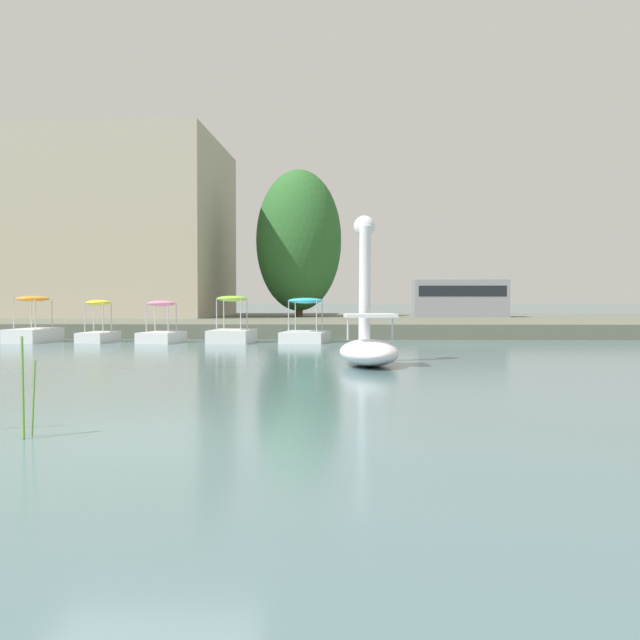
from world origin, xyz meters
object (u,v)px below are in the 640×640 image
pedal_boat_lime (232,330)px  pedal_boat_orange (33,329)px  swan_boat (368,337)px  pedal_boat_cyan (306,329)px  pedal_boat_yellow (98,330)px  tree_willow_overhanging (299,240)px  parked_van (460,297)px  pedal_boat_pink (162,331)px

pedal_boat_lime → pedal_boat_orange: pedal_boat_lime is taller
swan_boat → pedal_boat_cyan: 9.45m
pedal_boat_lime → pedal_boat_yellow: pedal_boat_lime is taller
pedal_boat_orange → swan_boat: bearing=-38.0°
pedal_boat_cyan → tree_willow_overhanging: 15.81m
parked_van → pedal_boat_pink: bearing=-130.8°
tree_willow_overhanging → pedal_boat_yellow: bearing=-112.3°
swan_boat → pedal_boat_orange: size_ratio=1.49×
pedal_boat_pink → parked_van: 19.48m
swan_boat → tree_willow_overhanging: bearing=97.0°
swan_boat → parked_van: bearing=76.3°
pedal_boat_yellow → swan_boat: bearing=-44.5°
swan_boat → pedal_boat_orange: bearing=142.0°
pedal_boat_pink → parked_van: parked_van is taller
swan_boat → parked_van: 24.30m
pedal_boat_cyan → pedal_boat_lime: bearing=-172.4°
pedal_boat_lime → pedal_boat_yellow: bearing=177.5°
pedal_boat_pink → pedal_boat_yellow: pedal_boat_yellow is taller
tree_willow_overhanging → pedal_boat_pink: bearing=-104.3°
pedal_boat_lime → pedal_boat_pink: (-2.49, -0.04, -0.05)m
pedal_boat_cyan → parked_van: parked_van is taller
pedal_boat_pink → pedal_boat_lime: bearing=0.9°
swan_boat → pedal_boat_orange: swan_boat is taller
pedal_boat_yellow → pedal_boat_lime: bearing=-2.5°
pedal_boat_cyan → tree_willow_overhanging: tree_willow_overhanging is taller
pedal_boat_pink → pedal_boat_cyan: bearing=4.3°
swan_boat → pedal_boat_orange: (-11.58, 9.04, -0.16)m
pedal_boat_lime → pedal_boat_orange: 7.12m
parked_van → pedal_boat_yellow: bearing=-136.1°
pedal_boat_cyan → pedal_boat_lime: pedal_boat_lime is taller
parked_van → swan_boat: bearing=-103.7°
swan_boat → pedal_boat_pink: swan_boat is taller
pedal_boat_lime → parked_van: parked_van is taller
pedal_boat_pink → pedal_boat_yellow: size_ratio=1.04×
pedal_boat_lime → parked_van: (10.22, 14.68, 1.19)m
pedal_boat_cyan → pedal_boat_lime: 2.59m
pedal_boat_lime → tree_willow_overhanging: tree_willow_overhanging is taller
pedal_boat_pink → swan_boat: bearing=-51.9°
pedal_boat_pink → pedal_boat_yellow: bearing=173.8°
pedal_boat_yellow → tree_willow_overhanging: size_ratio=0.24×
pedal_boat_orange → tree_willow_overhanging: (8.58, 15.39, 4.29)m
pedal_boat_orange → tree_willow_overhanging: size_ratio=0.29×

